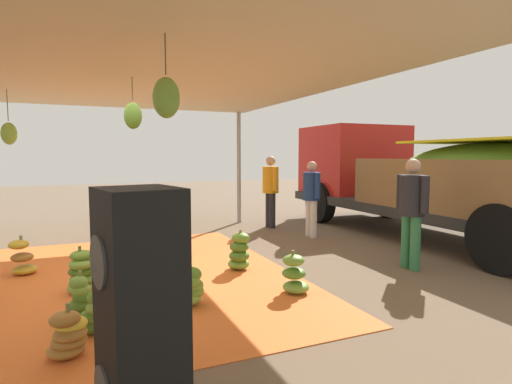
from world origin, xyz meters
name	(u,v)px	position (x,y,z in m)	size (l,w,h in m)	color
ground_plane	(306,259)	(0.00, 3.00, 0.00)	(40.00, 40.00, 0.00)	brown
tarp_orange	(110,281)	(0.00, 0.00, 0.01)	(5.36, 4.80, 0.01)	orange
tent_canopy	(96,73)	(0.00, -0.09, 2.70)	(8.00, 7.00, 2.78)	#9EA0A5
banana_bunch_1	(81,299)	(1.27, -0.35, 0.22)	(0.31, 0.31, 0.50)	#518428
banana_bunch_2	(295,275)	(1.40, 2.02, 0.22)	(0.43, 0.43, 0.51)	#6B9E38
banana_bunch_3	(22,259)	(-0.76, -1.09, 0.23)	(0.45, 0.46, 0.55)	gold
banana_bunch_4	(183,245)	(-1.01, 1.22, 0.18)	(0.38, 0.38, 0.42)	#60932D
banana_bunch_5	(94,313)	(1.66, -0.24, 0.20)	(0.29, 0.31, 0.45)	#477523
banana_bunch_6	(190,287)	(1.30, 0.75, 0.21)	(0.42, 0.45, 0.46)	#75A83D
banana_bunch_7	(150,259)	(0.05, 0.51, 0.25)	(0.43, 0.43, 0.55)	#996628
banana_bunch_8	(68,335)	(2.05, -0.45, 0.19)	(0.39, 0.41, 0.44)	#996628
banana_bunch_9	(82,273)	(0.36, -0.34, 0.25)	(0.46, 0.45, 0.57)	#75A83D
banana_bunch_10	(165,273)	(0.59, 0.61, 0.19)	(0.35, 0.38, 0.44)	#518428
banana_bunch_12	(239,252)	(0.20, 1.77, 0.26)	(0.41, 0.39, 0.58)	#6B9E38
cargo_truck_main	(421,176)	(-0.80, 6.19, 1.23)	(7.22, 2.53, 2.40)	#2D2D2D
worker_0	(312,193)	(-1.53, 4.01, 0.90)	(0.57, 0.35, 1.55)	silver
worker_1	(271,186)	(-2.84, 3.71, 0.96)	(0.60, 0.37, 1.65)	#26262D
worker_2	(412,205)	(1.12, 4.10, 0.94)	(0.59, 0.36, 1.61)	#337A4C
speaker_stack	(141,318)	(3.32, -0.03, 0.74)	(0.54, 0.51, 1.48)	black
crate_0	(121,228)	(-3.15, 0.44, 0.16)	(0.53, 0.33, 0.32)	#B78947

